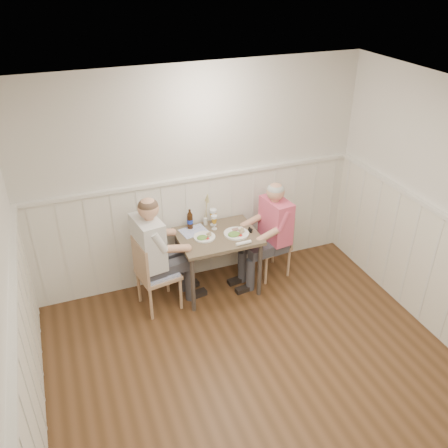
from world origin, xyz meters
name	(u,v)px	position (x,y,z in m)	size (l,w,h in m)	color
ground_plane	(279,406)	(0.00, 0.00, 0.00)	(4.50, 4.50, 0.00)	#462C17
room_shell	(290,268)	(0.00, 0.00, 1.52)	(4.04, 4.54, 2.60)	silver
wainscot	(250,301)	(0.00, 0.69, 0.69)	(4.00, 4.49, 1.34)	white
dining_table	(218,242)	(0.10, 1.84, 0.65)	(0.92, 0.70, 0.75)	brown
chair_right	(274,241)	(0.86, 1.90, 0.46)	(0.45, 0.45, 0.84)	#9B724F
chair_left	(153,272)	(-0.69, 1.76, 0.48)	(0.48, 0.48, 0.89)	#9B724F
man_in_pink	(272,239)	(0.79, 1.81, 0.55)	(0.65, 0.45, 1.32)	#3F3F47
diner_cream	(154,262)	(-0.67, 1.79, 0.59)	(0.70, 0.49, 1.40)	#3F3F47
plate_man	(236,233)	(0.29, 1.77, 0.77)	(0.29, 0.29, 0.07)	white
plate_diner	(204,237)	(-0.07, 1.83, 0.77)	(0.25, 0.25, 0.06)	white
beer_glass_a	(213,215)	(0.13, 2.07, 0.89)	(0.08, 0.08, 0.21)	silver
beer_glass_b	(214,220)	(0.11, 1.98, 0.87)	(0.07, 0.07, 0.18)	silver
beer_bottle	(190,220)	(-0.15, 2.09, 0.86)	(0.07, 0.07, 0.25)	black
rolled_napkin	(244,243)	(0.29, 1.54, 0.77)	(0.18, 0.05, 0.04)	white
grass_vase	(205,211)	(0.05, 2.11, 0.94)	(0.05, 0.05, 0.42)	silver
gingham_mat	(194,231)	(-0.13, 2.01, 0.75)	(0.33, 0.28, 0.01)	#6375C6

